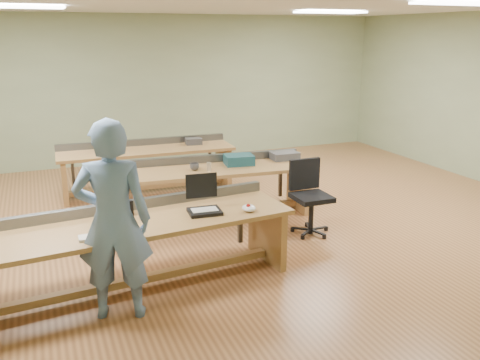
{
  "coord_description": "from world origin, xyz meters",
  "views": [
    {
      "loc": [
        -2.44,
        -6.52,
        2.62
      ],
      "look_at": [
        -0.05,
        -0.6,
        0.77
      ],
      "focal_mm": 38.0,
      "sensor_mm": 36.0,
      "label": 1
    }
  ],
  "objects_px": {
    "parts_bin_grey": "(285,156)",
    "drinks_can": "(209,167)",
    "mug": "(194,167)",
    "camera_bag": "(119,209)",
    "task_chair": "(309,207)",
    "parts_bin_teal": "(239,160)",
    "workbench_mid": "(205,181)",
    "workbench_back": "(147,160)",
    "laptop_base": "(205,212)",
    "person": "(113,221)",
    "workbench_front": "(138,237)"
  },
  "relations": [
    {
      "from": "parts_bin_teal",
      "to": "workbench_mid",
      "type": "bearing_deg",
      "value": -179.15
    },
    {
      "from": "workbench_front",
      "to": "person",
      "type": "relative_size",
      "value": 1.75
    },
    {
      "from": "workbench_mid",
      "to": "parts_bin_teal",
      "type": "xyz_separation_m",
      "value": [
        0.53,
        0.01,
        0.26
      ]
    },
    {
      "from": "workbench_front",
      "to": "mug",
      "type": "height_order",
      "value": "workbench_front"
    },
    {
      "from": "workbench_front",
      "to": "parts_bin_teal",
      "type": "height_order",
      "value": "parts_bin_teal"
    },
    {
      "from": "parts_bin_grey",
      "to": "drinks_can",
      "type": "distance_m",
      "value": 1.31
    },
    {
      "from": "workbench_back",
      "to": "parts_bin_teal",
      "type": "relative_size",
      "value": 7.06
    },
    {
      "from": "workbench_front",
      "to": "parts_bin_teal",
      "type": "distance_m",
      "value": 2.58
    },
    {
      "from": "parts_bin_grey",
      "to": "drinks_can",
      "type": "height_order",
      "value": "drinks_can"
    },
    {
      "from": "person",
      "to": "drinks_can",
      "type": "bearing_deg",
      "value": -112.57
    },
    {
      "from": "camera_bag",
      "to": "parts_bin_teal",
      "type": "xyz_separation_m",
      "value": [
        2.0,
        1.58,
        -0.01
      ]
    },
    {
      "from": "workbench_mid",
      "to": "parts_bin_teal",
      "type": "height_order",
      "value": "parts_bin_teal"
    },
    {
      "from": "person",
      "to": "parts_bin_teal",
      "type": "xyz_separation_m",
      "value": [
        2.15,
        2.26,
        -0.14
      ]
    },
    {
      "from": "mug",
      "to": "camera_bag",
      "type": "bearing_deg",
      "value": -130.42
    },
    {
      "from": "workbench_front",
      "to": "laptop_base",
      "type": "distance_m",
      "value": 0.76
    },
    {
      "from": "workbench_back",
      "to": "parts_bin_grey",
      "type": "distance_m",
      "value": 2.4
    },
    {
      "from": "task_chair",
      "to": "parts_bin_teal",
      "type": "xyz_separation_m",
      "value": [
        -0.59,
        1.1,
        0.46
      ]
    },
    {
      "from": "laptop_base",
      "to": "mug",
      "type": "bearing_deg",
      "value": 81.48
    },
    {
      "from": "mug",
      "to": "parts_bin_teal",
      "type": "bearing_deg",
      "value": 5.2
    },
    {
      "from": "mug",
      "to": "parts_bin_grey",
      "type": "bearing_deg",
      "value": 3.6
    },
    {
      "from": "workbench_front",
      "to": "drinks_can",
      "type": "distance_m",
      "value": 2.1
    },
    {
      "from": "drinks_can",
      "to": "mug",
      "type": "bearing_deg",
      "value": 148.68
    },
    {
      "from": "person",
      "to": "parts_bin_teal",
      "type": "distance_m",
      "value": 3.13
    },
    {
      "from": "parts_bin_grey",
      "to": "workbench_back",
      "type": "bearing_deg",
      "value": 139.68
    },
    {
      "from": "workbench_mid",
      "to": "workbench_back",
      "type": "xyz_separation_m",
      "value": [
        -0.52,
        1.58,
        -0.0
      ]
    },
    {
      "from": "parts_bin_teal",
      "to": "parts_bin_grey",
      "type": "relative_size",
      "value": 1.0
    },
    {
      "from": "laptop_base",
      "to": "mug",
      "type": "relative_size",
      "value": 2.63
    },
    {
      "from": "parts_bin_grey",
      "to": "drinks_can",
      "type": "relative_size",
      "value": 3.5
    },
    {
      "from": "task_chair",
      "to": "parts_bin_teal",
      "type": "height_order",
      "value": "task_chair"
    },
    {
      "from": "parts_bin_grey",
      "to": "drinks_can",
      "type": "xyz_separation_m",
      "value": [
        -1.3,
        -0.2,
        0.0
      ]
    },
    {
      "from": "workbench_front",
      "to": "parts_bin_teal",
      "type": "xyz_separation_m",
      "value": [
        1.86,
        1.77,
        0.26
      ]
    },
    {
      "from": "workbench_back",
      "to": "parts_bin_teal",
      "type": "distance_m",
      "value": 1.91
    },
    {
      "from": "workbench_mid",
      "to": "parts_bin_grey",
      "type": "height_order",
      "value": "parts_bin_grey"
    },
    {
      "from": "workbench_front",
      "to": "workbench_mid",
      "type": "bearing_deg",
      "value": 47.74
    },
    {
      "from": "parts_bin_teal",
      "to": "mug",
      "type": "xyz_separation_m",
      "value": [
        -0.7,
        -0.06,
        -0.02
      ]
    },
    {
      "from": "laptop_base",
      "to": "workbench_back",
      "type": "bearing_deg",
      "value": 93.71
    },
    {
      "from": "workbench_mid",
      "to": "camera_bag",
      "type": "xyz_separation_m",
      "value": [
        -1.47,
        -1.58,
        0.27
      ]
    },
    {
      "from": "parts_bin_grey",
      "to": "mug",
      "type": "bearing_deg",
      "value": -176.4
    },
    {
      "from": "workbench_back",
      "to": "laptop_base",
      "type": "relative_size",
      "value": 8.45
    },
    {
      "from": "person",
      "to": "parts_bin_teal",
      "type": "height_order",
      "value": "person"
    },
    {
      "from": "parts_bin_teal",
      "to": "parts_bin_grey",
      "type": "xyz_separation_m",
      "value": [
        0.77,
        0.03,
        -0.02
      ]
    },
    {
      "from": "workbench_mid",
      "to": "drinks_can",
      "type": "relative_size",
      "value": 26.75
    },
    {
      "from": "workbench_back",
      "to": "parts_bin_grey",
      "type": "xyz_separation_m",
      "value": [
        1.82,
        -1.54,
        0.25
      ]
    },
    {
      "from": "laptop_base",
      "to": "parts_bin_teal",
      "type": "distance_m",
      "value": 2.15
    },
    {
      "from": "task_chair",
      "to": "mug",
      "type": "bearing_deg",
      "value": 141.55
    },
    {
      "from": "workbench_mid",
      "to": "mug",
      "type": "relative_size",
      "value": 23.98
    },
    {
      "from": "drinks_can",
      "to": "camera_bag",
      "type": "bearing_deg",
      "value": -136.27
    },
    {
      "from": "parts_bin_teal",
      "to": "parts_bin_grey",
      "type": "bearing_deg",
      "value": 2.13
    },
    {
      "from": "workbench_mid",
      "to": "workbench_back",
      "type": "relative_size",
      "value": 1.08
    },
    {
      "from": "workbench_back",
      "to": "person",
      "type": "height_order",
      "value": "person"
    }
  ]
}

